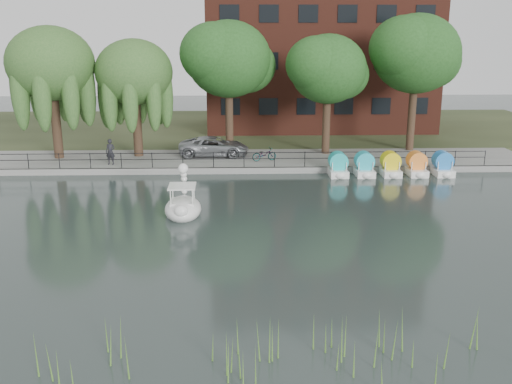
{
  "coord_description": "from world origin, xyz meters",
  "views": [
    {
      "loc": [
        -0.35,
        -23.24,
        9.03
      ],
      "look_at": [
        0.5,
        4.0,
        1.3
      ],
      "focal_mm": 40.0,
      "sensor_mm": 36.0,
      "label": 1
    }
  ],
  "objects_px": {
    "minivan": "(214,145)",
    "pedestrian": "(110,150)",
    "bicycle": "(264,154)",
    "swan_boat": "(183,205)"
  },
  "relations": [
    {
      "from": "bicycle",
      "to": "minivan",
      "type": "bearing_deg",
      "value": 47.27
    },
    {
      "from": "bicycle",
      "to": "swan_boat",
      "type": "xyz_separation_m",
      "value": [
        -4.6,
        -10.61,
        -0.36
      ]
    },
    {
      "from": "bicycle",
      "to": "pedestrian",
      "type": "distance_m",
      "value": 10.34
    },
    {
      "from": "pedestrian",
      "to": "swan_boat",
      "type": "height_order",
      "value": "swan_boat"
    },
    {
      "from": "bicycle",
      "to": "pedestrian",
      "type": "height_order",
      "value": "pedestrian"
    },
    {
      "from": "minivan",
      "to": "pedestrian",
      "type": "xyz_separation_m",
      "value": [
        -6.78,
        -2.51,
        0.2
      ]
    },
    {
      "from": "bicycle",
      "to": "swan_boat",
      "type": "bearing_deg",
      "value": 139.7
    },
    {
      "from": "pedestrian",
      "to": "swan_boat",
      "type": "relative_size",
      "value": 0.65
    },
    {
      "from": "bicycle",
      "to": "pedestrian",
      "type": "bearing_deg",
      "value": 77.62
    },
    {
      "from": "minivan",
      "to": "pedestrian",
      "type": "height_order",
      "value": "pedestrian"
    }
  ]
}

